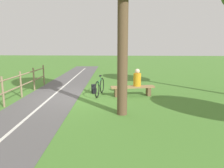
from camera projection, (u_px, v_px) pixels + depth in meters
ground_plane at (76, 97)px, 9.14m from camera, size 80.00×80.00×0.00m
paved_path at (7, 135)px, 5.27m from camera, size 5.01×36.09×0.02m
path_centre_line at (7, 135)px, 5.27m from camera, size 2.35×31.93×0.00m
bench at (133, 89)px, 9.35m from camera, size 2.06×0.76×0.47m
person_seated at (137, 79)px, 9.29m from camera, size 0.41×0.41×0.80m
bicycle at (100, 87)px, 9.51m from camera, size 0.23×1.73×0.93m
backpack at (94, 89)px, 9.96m from camera, size 0.30×0.37×0.42m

